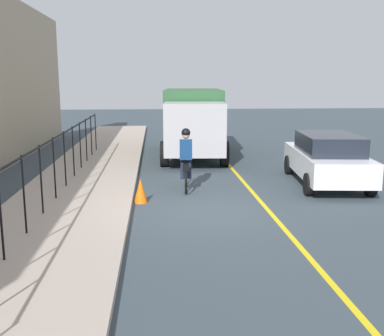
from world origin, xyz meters
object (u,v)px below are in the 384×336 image
at_px(cyclist_lead, 186,160).
at_px(patrol_sedan, 327,158).
at_px(traffic_cone_near, 141,191).
at_px(box_truck_background, 193,119).

height_order(cyclist_lead, patrol_sedan, cyclist_lead).
bearing_deg(traffic_cone_near, patrol_sedan, -73.19).
relative_size(cyclist_lead, box_truck_background, 0.27).
bearing_deg(box_truck_background, traffic_cone_near, -11.37).
xyz_separation_m(cyclist_lead, patrol_sedan, (0.43, -4.38, -0.09)).
relative_size(cyclist_lead, traffic_cone_near, 2.80).
relative_size(patrol_sedan, box_truck_background, 0.67).
bearing_deg(cyclist_lead, traffic_cone_near, 138.98).
bearing_deg(cyclist_lead, patrol_sedan, -80.35).
bearing_deg(patrol_sedan, box_truck_background, 38.11).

